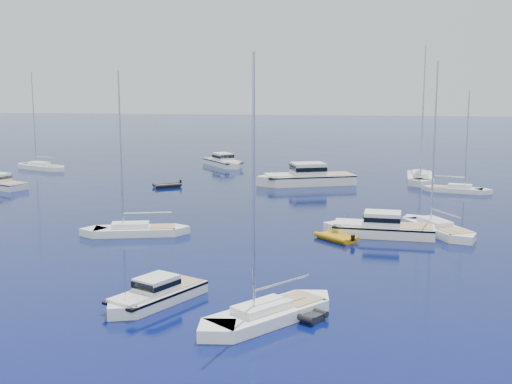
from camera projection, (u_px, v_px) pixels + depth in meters
ground at (255, 305)px, 37.98m from camera, size 400.00×400.00×0.00m
motor_cruiser_near at (155, 303)px, 38.21m from camera, size 5.49×7.67×1.96m
motor_cruiser_centre at (380, 236)px, 54.69m from camera, size 9.83×3.74×2.53m
motor_cruiser_distant at (306, 185)px, 80.98m from camera, size 13.37×8.07×3.36m
motor_cruiser_horizon at (224, 166)px, 97.98m from camera, size 7.90×9.14×2.45m
sailboat_fore at (268, 320)px, 35.51m from camera, size 8.22×9.19×14.43m
sailboat_mid_r at (437, 233)px, 55.75m from camera, size 6.71×10.02×14.56m
sailboat_mid_l at (135, 235)px, 55.01m from camera, size 9.65×4.59×13.73m
sailboat_centre at (457, 192)px, 75.58m from camera, size 8.24×4.03×11.72m
sailboat_sails_r at (420, 181)px, 83.81m from camera, size 3.89×11.90×17.22m
sailboat_far_l at (41, 169)px, 94.55m from camera, size 9.74×6.19×14.05m
tender_yellow at (336, 240)px, 53.18m from camera, size 3.99×4.00×0.95m
tender_grey_near at (296, 316)px, 36.17m from camera, size 3.80×3.39×0.95m
tender_grey_far at (167, 187)px, 79.06m from camera, size 3.80×3.39×0.95m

